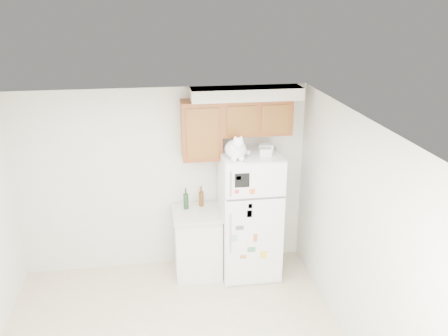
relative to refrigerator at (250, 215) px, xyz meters
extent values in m
cube|color=silver|center=(-1.10, 0.39, 0.40)|extent=(3.80, 0.04, 2.50)
cube|color=silver|center=(0.80, -1.61, 0.40)|extent=(0.04, 4.00, 2.50)
cube|color=white|center=(-1.10, -1.61, 1.65)|extent=(3.80, 4.00, 0.04)
cube|color=brown|center=(0.10, 0.22, 1.27)|extent=(0.90, 0.33, 0.45)
cube|color=brown|center=(-0.60, 0.22, 1.12)|extent=(0.50, 0.33, 0.75)
cube|color=silver|center=(-0.02, 0.23, 1.57)|extent=(1.40, 0.37, 0.15)
cube|color=white|center=(0.00, 0.01, 0.00)|extent=(0.76, 0.72, 1.70)
cube|color=white|center=(0.00, -0.36, 0.62)|extent=(0.74, 0.03, 0.44)
cube|color=white|center=(0.00, -0.36, -0.22)|extent=(0.74, 0.03, 1.19)
cube|color=#59595B|center=(0.00, -0.36, 0.40)|extent=(0.74, 0.03, 0.02)
cylinder|color=silver|center=(-0.32, -0.39, 0.62)|extent=(0.02, 0.02, 0.32)
cylinder|color=silver|center=(-0.32, -0.39, -0.05)|extent=(0.02, 0.02, 0.55)
cube|color=black|center=(-0.18, -0.38, 0.65)|extent=(0.18, 0.00, 0.18)
cube|color=white|center=(-0.16, -0.38, 0.20)|extent=(0.22, 0.00, 0.28)
cube|color=orange|center=(-0.05, -0.38, 0.50)|extent=(0.07, 0.00, 0.07)
cube|color=#8CB7C6|center=(-0.27, -0.38, -0.12)|extent=(0.09, 0.00, 0.09)
cube|color=yellow|center=(0.11, -0.38, -0.39)|extent=(0.09, 0.00, 0.10)
cube|color=white|center=(-0.22, -0.38, 0.68)|extent=(0.06, 0.00, 0.05)
cube|color=#515257|center=(-0.20, -0.38, 0.02)|extent=(0.10, 0.00, 0.05)
cube|color=silver|center=(-0.08, -0.38, 0.20)|extent=(0.08, 0.00, 0.10)
cube|color=red|center=(-0.24, -0.38, 0.51)|extent=(0.05, 0.00, 0.05)
cube|color=#B86B39|center=(0.00, -0.38, -0.14)|extent=(0.05, 0.00, 0.11)
cube|color=#BF723B|center=(-0.15, -0.38, -0.40)|extent=(0.08, 0.00, 0.05)
cube|color=#3E8863|center=(-0.05, -0.38, -0.30)|extent=(0.11, 0.00, 0.07)
cube|color=silver|center=(-0.07, -0.38, 0.31)|extent=(0.06, 0.00, 0.06)
cube|color=white|center=(-0.69, 0.07, -0.41)|extent=(0.60, 0.60, 0.88)
cube|color=beige|center=(-0.69, 0.05, 0.05)|extent=(0.64, 0.64, 0.04)
ellipsoid|color=white|center=(-0.21, -0.12, 0.96)|extent=(0.27, 0.36, 0.23)
ellipsoid|color=white|center=(-0.21, -0.22, 1.01)|extent=(0.19, 0.15, 0.21)
sphere|color=white|center=(-0.21, -0.27, 1.09)|extent=(0.13, 0.13, 0.13)
cone|color=white|center=(-0.25, -0.27, 1.15)|extent=(0.04, 0.04, 0.05)
cone|color=white|center=(-0.18, -0.27, 1.15)|extent=(0.04, 0.04, 0.05)
cone|color=#D88C8C|center=(-0.25, -0.28, 1.15)|extent=(0.02, 0.02, 0.03)
cone|color=#D88C8C|center=(-0.18, -0.28, 1.15)|extent=(0.02, 0.02, 0.03)
sphere|color=white|center=(-0.21, -0.33, 1.07)|extent=(0.06, 0.06, 0.06)
sphere|color=white|center=(-0.26, -0.26, 0.88)|extent=(0.07, 0.07, 0.07)
sphere|color=white|center=(-0.17, -0.26, 0.88)|extent=(0.07, 0.07, 0.07)
cylinder|color=white|center=(-0.10, 0.01, 0.88)|extent=(0.16, 0.23, 0.08)
cube|color=white|center=(0.21, 0.06, 0.90)|extent=(0.21, 0.17, 0.10)
cube|color=white|center=(0.17, -0.08, 0.89)|extent=(0.16, 0.12, 0.09)
camera|label=1|loc=(-1.19, -5.54, 2.74)|focal=38.00mm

